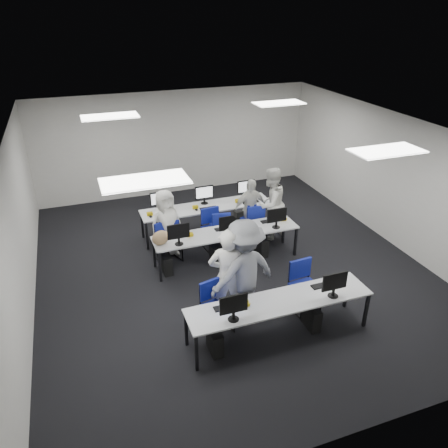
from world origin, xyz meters
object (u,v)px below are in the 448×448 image
object	(u,v)px
desk_front	(280,303)
chair_6	(220,234)
desk_mid	(226,234)
chair_7	(252,228)
student_0	(227,276)
chair_3	(213,236)
photographer	(243,271)
chair_4	(257,231)
chair_5	(171,239)
student_3	(250,209)
chair_2	(169,249)
chair_0	(217,316)
chair_1	(304,295)
student_1	(270,204)
student_2	(166,223)

from	to	relation	value
desk_front	chair_6	world-z (taller)	chair_6
desk_mid	chair_6	distance (m)	0.84
desk_mid	chair_6	bearing A→B (deg)	81.34
chair_7	student_0	distance (m)	3.11
chair_7	student_0	bearing A→B (deg)	-122.37
chair_3	desk_mid	bearing A→B (deg)	-88.13
chair_3	photographer	world-z (taller)	photographer
chair_4	chair_7	xyz separation A→B (m)	(-0.07, 0.13, 0.03)
desk_front	chair_5	distance (m)	3.69
student_3	chair_4	bearing A→B (deg)	-83.66
chair_4	photographer	size ratio (longest dim) A/B	0.45
chair_4	student_3	world-z (taller)	student_3
chair_2	chair_3	world-z (taller)	chair_3
desk_mid	chair_0	world-z (taller)	chair_0
chair_0	chair_2	size ratio (longest dim) A/B	1.03
chair_5	desk_front	bearing A→B (deg)	-69.62
desk_mid	chair_4	bearing A→B (deg)	31.41
chair_1	student_3	world-z (taller)	student_3
chair_2	chair_3	bearing A→B (deg)	-11.40
chair_7	chair_4	bearing A→B (deg)	-62.58
desk_mid	student_1	bearing A→B (deg)	27.10
chair_3	student_0	distance (m)	2.66
desk_front	desk_mid	bearing A→B (deg)	90.00
chair_1	chair_7	world-z (taller)	chair_1
chair_3	student_3	xyz separation A→B (m)	(1.01, 0.24, 0.45)
chair_0	chair_4	size ratio (longest dim) A/B	1.05
student_3	desk_front	bearing A→B (deg)	-111.16
chair_0	chair_1	size ratio (longest dim) A/B	0.95
student_3	photographer	distance (m)	3.09
chair_1	chair_2	world-z (taller)	chair_1
chair_4	student_2	bearing A→B (deg)	-171.51
chair_5	chair_6	xyz separation A→B (m)	(1.15, -0.18, 0.03)
chair_5	photographer	size ratio (longest dim) A/B	0.42
chair_0	chair_1	bearing A→B (deg)	-13.80
chair_3	student_1	world-z (taller)	student_1
chair_0	student_2	distance (m)	2.87
student_0	photographer	xyz separation A→B (m)	(0.29, -0.03, 0.06)
chair_4	chair_7	size ratio (longest dim) A/B	0.91
chair_0	chair_6	world-z (taller)	chair_0
desk_mid	chair_0	bearing A→B (deg)	-114.30
student_2	student_3	world-z (taller)	student_2
chair_5	student_2	world-z (taller)	student_2
chair_4	chair_6	distance (m)	0.89
chair_3	chair_6	world-z (taller)	chair_3
desk_front	student_0	xyz separation A→B (m)	(-0.67, 0.73, 0.23)
chair_3	student_0	bearing A→B (deg)	-108.17
chair_4	student_3	size ratio (longest dim) A/B	0.59
chair_2	chair_6	world-z (taller)	chair_6
desk_mid	student_0	bearing A→B (deg)	-109.59
chair_0	chair_3	bearing A→B (deg)	59.12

